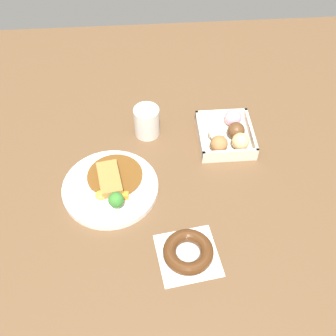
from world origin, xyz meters
TOP-DOWN VIEW (x-y plane):
  - ground_plane at (0.00, 0.00)m, footprint 1.60×1.60m
  - curry_plate at (-0.02, 0.14)m, footprint 0.26×0.26m
  - donut_box at (0.14, -0.20)m, footprint 0.18×0.16m
  - chocolate_ring_donut at (-0.23, -0.05)m, footprint 0.16×0.16m
  - coffee_mug at (0.19, 0.03)m, footprint 0.08×0.08m

SIDE VIEW (x-z plane):
  - ground_plane at x=0.00m, z-range 0.00..0.00m
  - curry_plate at x=-0.02m, z-range -0.02..0.05m
  - chocolate_ring_donut at x=-0.23m, z-range 0.00..0.03m
  - donut_box at x=0.14m, z-range 0.00..0.06m
  - coffee_mug at x=0.19m, z-range 0.00..0.09m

